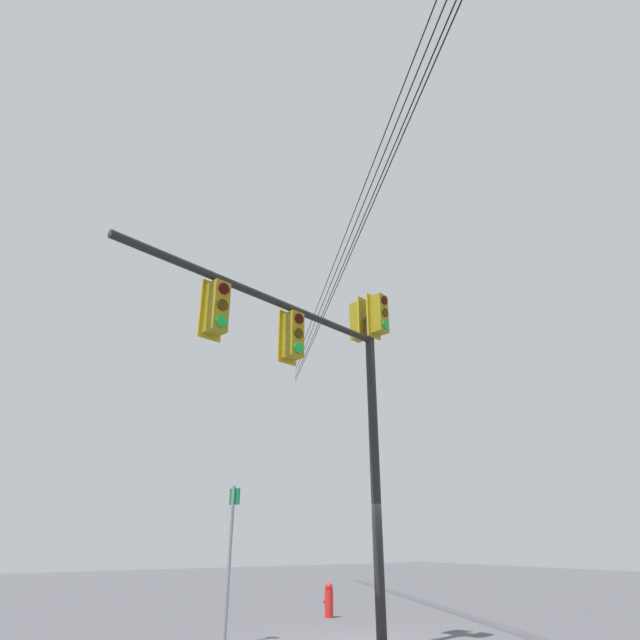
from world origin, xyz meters
name	(u,v)px	position (x,y,z in m)	size (l,w,h in m)	color
signal_mast_assembly	(331,365)	(0.75, -1.26, 5.08)	(1.96, 6.20, 7.05)	black
route_sign_primary	(230,549)	(-1.64, -2.13, 1.67)	(0.25, 0.14, 2.90)	slate
fire_hydrant	(329,600)	(-3.68, 1.64, 0.40)	(0.30, 0.22, 0.81)	red
overhead_wire_span	(353,233)	(-0.70, 0.52, 9.62)	(25.47, 11.33, 1.57)	black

